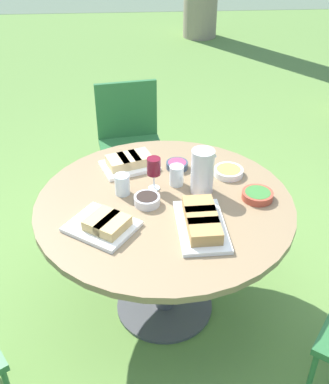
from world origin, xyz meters
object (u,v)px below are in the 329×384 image
Objects in this scene: chair_far_back at (130,136)px; wine_glass at (154,168)px; dining_table at (164,220)px; water_pitcher at (202,171)px.

wine_glass reaches higher than chair_far_back.
chair_far_back reaches higher than dining_table.
water_pitcher is at bearing 23.43° from dining_table.
wine_glass reaches higher than dining_table.
chair_far_back is at bearing 109.27° from water_pitcher.
chair_far_back is 1.17m from water_pitcher.
dining_table is 0.28m from wine_glass.
dining_table is at bearing -81.34° from chair_far_back.
water_pitcher is 0.25m from wine_glass.
chair_far_back is (-0.17, 1.14, -0.11)m from dining_table.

